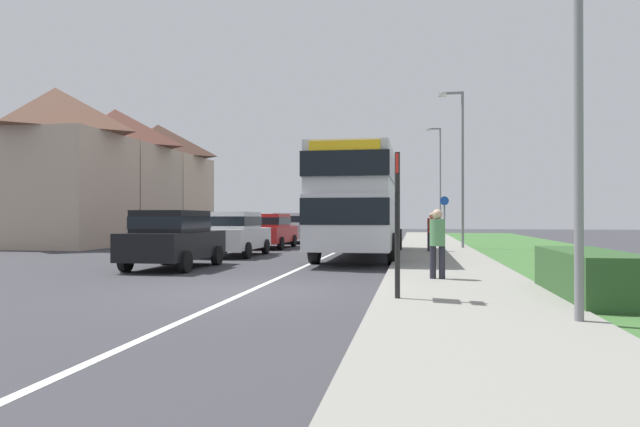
{
  "coord_description": "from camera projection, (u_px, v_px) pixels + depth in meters",
  "views": [
    {
      "loc": [
        3.29,
        -10.84,
        1.5
      ],
      "look_at": [
        0.54,
        5.32,
        1.6
      ],
      "focal_mm": 31.3,
      "sensor_mm": 36.0,
      "label": 1
    }
  ],
  "objects": [
    {
      "name": "parked_car_silver",
      "position": [
        293.0,
        226.0,
        32.37
      ],
      "size": [
        2.01,
        4.5,
        1.73
      ],
      "color": "#B7B7BC",
      "rests_on": "ground_plane"
    },
    {
      "name": "pavement_near_side",
      "position": [
        446.0,
        266.0,
        16.44
      ],
      "size": [
        3.2,
        68.0,
        0.12
      ],
      "primitive_type": "cube",
      "color": "gray",
      "rests_on": "ground_plane"
    },
    {
      "name": "street_lamp_mid",
      "position": [
        460.0,
        159.0,
        25.07
      ],
      "size": [
        1.14,
        0.2,
        7.14
      ],
      "color": "slate",
      "rests_on": "ground_plane"
    },
    {
      "name": "ground_plane",
      "position": [
        249.0,
        291.0,
        11.23
      ],
      "size": [
        120.0,
        120.0,
        0.0
      ],
      "primitive_type": "plane",
      "color": "#38383D"
    },
    {
      "name": "pedestrian_walking_away",
      "position": [
        432.0,
        230.0,
        22.44
      ],
      "size": [
        0.34,
        0.34,
        1.67
      ],
      "color": "#23232D",
      "rests_on": "ground_plane"
    },
    {
      "name": "parked_car_white",
      "position": [
        234.0,
        232.0,
        21.26
      ],
      "size": [
        1.97,
        4.1,
        1.68
      ],
      "color": "silver",
      "rests_on": "ground_plane"
    },
    {
      "name": "parked_car_red",
      "position": [
        270.0,
        229.0,
        26.67
      ],
      "size": [
        1.94,
        4.37,
        1.64
      ],
      "color": "#B21E1E",
      "rests_on": "ground_plane"
    },
    {
      "name": "grass_verge_seaward",
      "position": [
        602.0,
        269.0,
        15.72
      ],
      "size": [
        6.0,
        68.0,
        0.08
      ],
      "primitive_type": "cube",
      "color": "#3D6B33",
      "rests_on": "ground_plane"
    },
    {
      "name": "house_terrace_far_side",
      "position": [
        115.0,
        176.0,
        33.14
      ],
      "size": [
        6.19,
        16.69,
        7.93
      ],
      "color": "tan",
      "rests_on": "ground_plane"
    },
    {
      "name": "parked_car_black",
      "position": [
        173.0,
        237.0,
        16.16
      ],
      "size": [
        1.92,
        3.93,
        1.68
      ],
      "color": "black",
      "rests_on": "ground_plane"
    },
    {
      "name": "bus_stop_sign",
      "position": [
        397.0,
        214.0,
        9.47
      ],
      "size": [
        0.09,
        0.52,
        2.6
      ],
      "color": "black",
      "rests_on": "ground_plane"
    },
    {
      "name": "street_lamp_far",
      "position": [
        439.0,
        175.0,
        42.65
      ],
      "size": [
        1.14,
        0.2,
        8.32
      ],
      "color": "slate",
      "rests_on": "ground_plane"
    },
    {
      "name": "cycle_route_sign",
      "position": [
        444.0,
        218.0,
        27.5
      ],
      "size": [
        0.44,
        0.08,
        2.52
      ],
      "color": "slate",
      "rests_on": "ground_plane"
    },
    {
      "name": "pedestrian_at_stop",
      "position": [
        437.0,
        240.0,
        12.44
      ],
      "size": [
        0.34,
        0.34,
        1.67
      ],
      "color": "#23232D",
      "rests_on": "ground_plane"
    },
    {
      "name": "lane_marking_centre",
      "position": [
        318.0,
        260.0,
        19.12
      ],
      "size": [
        0.14,
        60.0,
        0.01
      ],
      "primitive_type": "cube",
      "color": "silver",
      "rests_on": "ground_plane"
    },
    {
      "name": "roadside_hedge",
      "position": [
        589.0,
        277.0,
        9.75
      ],
      "size": [
        1.1,
        3.51,
        0.9
      ],
      "primitive_type": "cube",
      "color": "#2D5128",
      "rests_on": "ground_plane"
    },
    {
      "name": "double_decker_bus",
      "position": [
        361.0,
        200.0,
        20.55
      ],
      "size": [
        2.8,
        10.29,
        3.7
      ],
      "color": "#BCBCC1",
      "rests_on": "ground_plane"
    }
  ]
}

